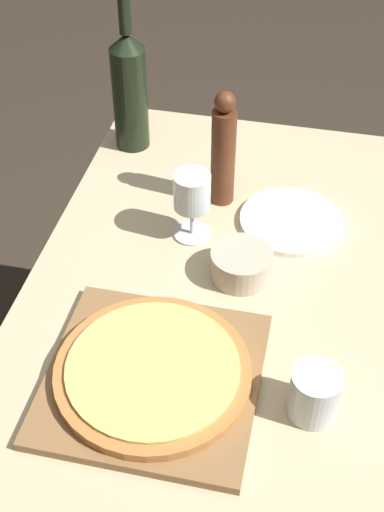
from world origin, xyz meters
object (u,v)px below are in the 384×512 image
at_px(wine_bottle, 130,89).
at_px(small_bowl, 241,264).
at_px(pizza, 153,371).
at_px(pepper_mill, 223,151).
at_px(wine_glass, 192,194).

xyz_separation_m(wine_bottle, small_bowl, (0.33, -0.40, -0.12)).
height_order(pizza, wine_bottle, wine_bottle).
bearing_deg(small_bowl, pepper_mill, 109.47).
height_order(wine_glass, small_bowl, wine_glass).
relative_size(wine_bottle, wine_glass, 2.45).
height_order(pizza, small_bowl, small_bowl).
height_order(pizza, wine_glass, wine_glass).
height_order(wine_bottle, wine_glass, wine_bottle).
relative_size(pizza, wine_glass, 2.20).
bearing_deg(pepper_mill, small_bowl, -70.53).
relative_size(wine_bottle, small_bowl, 3.05).
bearing_deg(pizza, wine_glass, 92.53).
height_order(pepper_mill, wine_glass, pepper_mill).
height_order(wine_bottle, small_bowl, wine_bottle).
distance_m(pepper_mill, small_bowl, 0.26).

